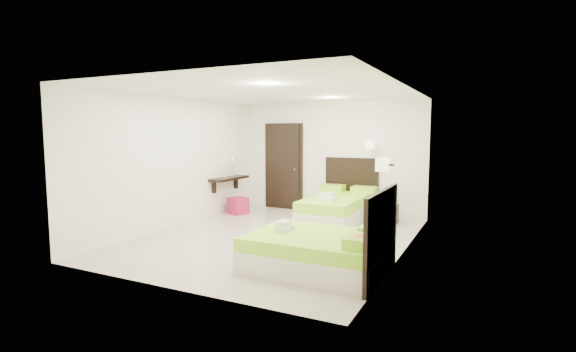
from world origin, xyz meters
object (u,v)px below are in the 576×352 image
at_px(bed_single, 338,207).
at_px(bed_double, 322,250).
at_px(ottoman, 238,206).
at_px(nightstand, 386,214).

height_order(bed_single, bed_double, bed_single).
bearing_deg(bed_double, ottoman, 138.61).
xyz_separation_m(bed_single, bed_double, (0.84, -3.06, -0.04)).
bearing_deg(nightstand, ottoman, -168.55).
height_order(bed_single, nightstand, bed_single).
bearing_deg(nightstand, bed_single, -159.13).
height_order(nightstand, ottoman, nightstand).
distance_m(bed_single, ottoman, 2.40).
xyz_separation_m(bed_double, nightstand, (0.11, 3.37, -0.08)).
bearing_deg(bed_single, bed_double, -74.56).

